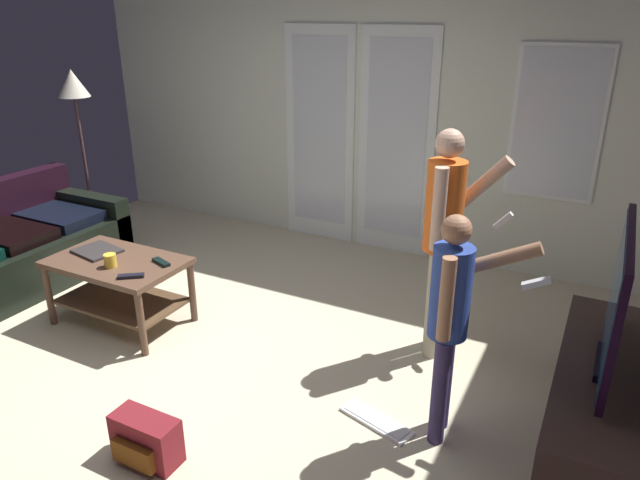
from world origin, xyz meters
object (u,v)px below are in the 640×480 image
coffee_table (119,277)px  laptop_closed (97,251)px  person_adult (445,225)px  loose_keyboard (376,421)px  leather_couch (7,253)px  floor_lamp (74,96)px  dvd_remote_slim (161,262)px  tv_stand (594,406)px  backpack (145,440)px  tv_remote_black (131,276)px  flat_screen_tv (616,302)px  person_child (452,310)px  cup_near_edge (110,261)px

coffee_table → laptop_closed: 0.27m
person_adult → loose_keyboard: person_adult is taller
leather_couch → floor_lamp: bearing=105.0°
leather_couch → loose_keyboard: bearing=-3.8°
dvd_remote_slim → person_adult: bearing=36.6°
tv_stand → loose_keyboard: size_ratio=3.35×
backpack → tv_remote_black: 1.23m
person_adult → backpack: (-1.00, -1.68, -0.78)m
flat_screen_tv → laptop_closed: flat_screen_tv is taller
person_adult → person_child: size_ratio=1.19×
laptop_closed → floor_lamp: bearing=150.1°
floor_lamp → loose_keyboard: bearing=-20.7°
coffee_table → person_child: person_child is taller
coffee_table → backpack: size_ratio=2.66×
tv_stand → laptop_closed: 3.39m
loose_keyboard → tv_remote_black: tv_remote_black is taller
tv_stand → loose_keyboard: 1.15m
backpack → cup_near_edge: cup_near_edge is taller
floor_lamp → dvd_remote_slim: 2.41m
person_adult → floor_lamp: size_ratio=0.92×
cup_near_edge → tv_remote_black: bearing=-15.1°
tv_remote_black → flat_screen_tv: bearing=-30.0°
person_child → dvd_remote_slim: 2.12m
person_adult → tv_remote_black: size_ratio=8.87×
person_child → laptop_closed: bearing=177.0°
leather_couch → tv_stand: 4.45m
coffee_table → floor_lamp: floor_lamp is taller
coffee_table → loose_keyboard: (2.08, -0.18, -0.35)m
coffee_table → backpack: coffee_table is taller
person_adult → tv_remote_black: bearing=-154.8°
floor_lamp → leather_couch: bearing=-75.0°
leather_couch → coffee_table: (1.31, -0.04, 0.08)m
flat_screen_tv → person_adult: 1.12m
loose_keyboard → cup_near_edge: 2.10m
cup_near_edge → laptop_closed: bearing=153.6°
leather_couch → loose_keyboard: (3.39, -0.22, -0.27)m
loose_keyboard → dvd_remote_slim: (-1.75, 0.28, 0.50)m
tv_stand → flat_screen_tv: flat_screen_tv is taller
flat_screen_tv → laptop_closed: size_ratio=3.21×
flat_screen_tv → floor_lamp: floor_lamp is taller
loose_keyboard → dvd_remote_slim: size_ratio=2.70×
person_child → flat_screen_tv: bearing=21.7°
coffee_table → loose_keyboard: size_ratio=2.08×
coffee_table → person_adult: (2.15, 0.70, 0.54)m
floor_lamp → cup_near_edge: floor_lamp is taller
person_adult → backpack: size_ratio=4.19×
flat_screen_tv → floor_lamp: bearing=167.8°
loose_keyboard → floor_lamp: bearing=159.3°
person_child → dvd_remote_slim: person_child is taller
leather_couch → tv_stand: bearing=1.8°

